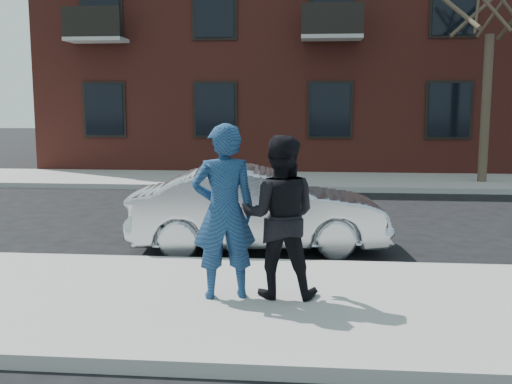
# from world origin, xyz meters

# --- Properties ---
(ground) EXTENTS (100.00, 100.00, 0.00)m
(ground) POSITION_xyz_m (0.00, 0.00, 0.00)
(ground) COLOR black
(ground) RESTS_ON ground
(near_sidewalk) EXTENTS (50.00, 3.50, 0.15)m
(near_sidewalk) POSITION_xyz_m (0.00, -0.25, 0.07)
(near_sidewalk) COLOR #9A9892
(near_sidewalk) RESTS_ON ground
(near_curb) EXTENTS (50.00, 0.10, 0.15)m
(near_curb) POSITION_xyz_m (0.00, 1.55, 0.07)
(near_curb) COLOR #999691
(near_curb) RESTS_ON ground
(far_sidewalk) EXTENTS (50.00, 3.50, 0.15)m
(far_sidewalk) POSITION_xyz_m (0.00, 11.25, 0.07)
(far_sidewalk) COLOR #9A9892
(far_sidewalk) RESTS_ON ground
(far_curb) EXTENTS (50.00, 0.10, 0.15)m
(far_curb) POSITION_xyz_m (0.00, 9.45, 0.07)
(far_curb) COLOR #999691
(far_curb) RESTS_ON ground
(apartment_building) EXTENTS (24.30, 10.30, 12.30)m
(apartment_building) POSITION_xyz_m (2.00, 18.00, 6.16)
(apartment_building) COLOR maroon
(apartment_building) RESTS_ON ground
(silver_sedan) EXTENTS (4.30, 1.90, 1.37)m
(silver_sedan) POSITION_xyz_m (-1.34, 2.73, 0.69)
(silver_sedan) COLOR #B7BABF
(silver_sedan) RESTS_ON ground
(man_hoodie) EXTENTS (0.85, 0.67, 2.04)m
(man_hoodie) POSITION_xyz_m (-1.48, -0.18, 1.17)
(man_hoodie) COLOR navy
(man_hoodie) RESTS_ON near_sidewalk
(man_peacoat) EXTENTS (0.94, 0.74, 1.90)m
(man_peacoat) POSITION_xyz_m (-0.84, -0.06, 1.10)
(man_peacoat) COLOR black
(man_peacoat) RESTS_ON near_sidewalk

